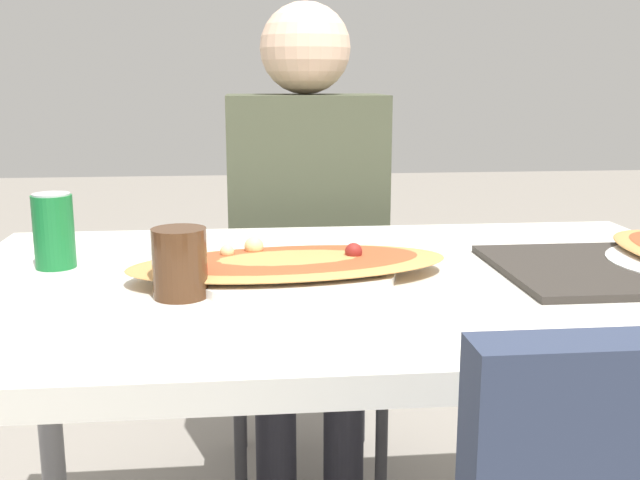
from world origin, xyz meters
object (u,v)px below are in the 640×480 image
Objects in this scene: person_seated at (306,214)px; pizza_main at (290,266)px; dining_table at (349,319)px; soda_can at (54,231)px; chair_far_seated at (303,280)px; drink_glass at (180,263)px.

person_seated is 2.27× the size of pizza_main.
dining_table is 0.51m from soda_can.
chair_far_seated is 1.73× the size of pizza_main.
dining_table is at bearing 91.65° from person_seated.
person_seated is 0.76m from drink_glass.
dining_table is 0.13m from pizza_main.
chair_far_seated is 9.12× the size of drink_glass.
drink_glass is at bearing -150.47° from pizza_main.
chair_far_seated is (-0.02, 0.74, -0.14)m from dining_table.
dining_table is at bearing -12.28° from soda_can.
person_seated is 0.63m from pizza_main.
pizza_main is 0.19m from drink_glass.
dining_table is 2.39× the size of pizza_main.
chair_far_seated is at bearing 84.04° from pizza_main.
chair_far_seated is 0.83m from soda_can.
dining_table is at bearing 19.47° from drink_glass.
soda_can is 0.30m from drink_glass.
soda_can reaches higher than dining_table.
pizza_main is at bearing -15.02° from soda_can.
soda_can is (-0.46, -0.64, 0.27)m from chair_far_seated.
dining_table is 1.38× the size of chair_far_seated.
person_seated reaches higher than soda_can.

